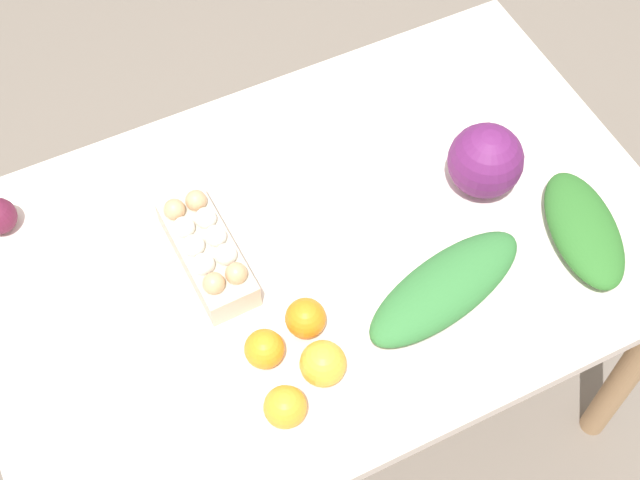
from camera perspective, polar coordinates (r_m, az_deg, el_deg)
The scene contains 10 objects.
ground_plane at distance 2.34m, azimuth 0.00°, elevation -10.22°, with size 8.00×8.00×0.00m, color #70665B.
dining_table at distance 1.76m, azimuth 0.00°, elevation -2.18°, with size 1.31×0.84×0.75m.
cabbage_purple at distance 1.72m, azimuth 10.55°, elevation 5.01°, with size 0.15×0.15×0.15m, color #601E5B.
egg_carton at distance 1.63m, azimuth -7.29°, elevation -0.59°, with size 0.10×0.26×0.09m.
greens_bunch_dandelion at distance 1.72m, azimuth 16.52°, elevation 0.66°, with size 0.26×0.12×0.06m, color #2D6B28.
greens_bunch_chard at distance 1.60m, azimuth 8.02°, elevation -3.04°, with size 0.34×0.12×0.07m, color #337538.
orange_0 at distance 1.53m, azimuth -3.58°, elevation -6.97°, with size 0.07×0.07×0.07m, color orange.
orange_1 at distance 1.51m, azimuth 0.19°, elevation -7.92°, with size 0.08×0.08×0.08m, color #F9A833.
orange_2 at distance 1.48m, azimuth -2.25°, elevation -10.63°, with size 0.07×0.07×0.07m, color orange.
orange_3 at distance 1.55m, azimuth -0.93°, elevation -5.03°, with size 0.07×0.07×0.07m, color orange.
Camera 1 is at (0.39, 0.80, 2.16)m, focal length 50.00 mm.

